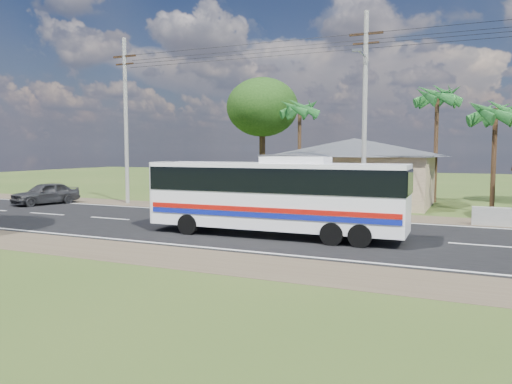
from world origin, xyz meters
TOP-DOWN VIEW (x-y plane):
  - ground at (0.00, 0.00)m, footprint 120.00×120.00m
  - road at (0.00, 0.00)m, footprint 120.00×16.00m
  - house at (1.00, 13.00)m, footprint 12.40×10.00m
  - utility_poles at (2.67, 6.49)m, footprint 32.80×2.22m
  - palm_near at (9.50, 11.00)m, footprint 2.80×2.80m
  - palm_mid at (6.00, 15.50)m, footprint 2.80×2.80m
  - palm_far at (-4.00, 16.00)m, footprint 2.80×2.80m
  - tree_behind_house at (-8.00, 18.00)m, footprint 6.00×6.00m
  - coach_bus at (0.98, -1.37)m, footprint 10.92×2.62m
  - motorcycle at (4.35, 4.84)m, footprint 1.91×0.95m
  - small_car at (-17.51, 3.68)m, footprint 2.87×4.64m

SIDE VIEW (x-z plane):
  - ground at x=0.00m, z-range 0.00..0.00m
  - road at x=0.00m, z-range -0.01..0.02m
  - motorcycle at x=4.35m, z-range 0.00..0.96m
  - small_car at x=-17.51m, z-range 0.00..1.47m
  - coach_bus at x=0.98m, z-range 0.24..3.61m
  - house at x=1.00m, z-range 0.14..5.14m
  - palm_near at x=9.50m, z-range 2.36..9.06m
  - utility_poles at x=2.67m, z-range 0.27..11.27m
  - palm_far at x=-4.00m, z-range 2.83..10.53m
  - tree_behind_house at x=-8.00m, z-range 2.31..11.92m
  - palm_mid at x=6.00m, z-range 3.06..11.26m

